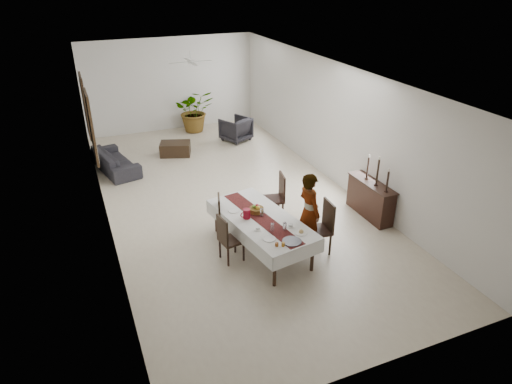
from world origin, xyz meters
name	(u,v)px	position (x,y,z in m)	size (l,w,h in m)	color
floor	(229,198)	(0.00, 0.00, 0.00)	(6.00, 12.00, 0.00)	beige
ceiling	(226,72)	(0.00, 0.00, 3.20)	(6.00, 12.00, 0.02)	silver
wall_back	(170,85)	(0.00, 6.00, 1.60)	(6.00, 0.02, 3.20)	silver
wall_front	(378,283)	(0.00, -6.00, 1.60)	(6.00, 0.02, 3.20)	silver
wall_left	(98,158)	(-3.00, 0.00, 1.60)	(0.02, 12.00, 3.20)	silver
wall_right	(335,124)	(3.00, 0.00, 1.60)	(0.02, 12.00, 3.20)	silver
dining_table_top	(261,219)	(-0.18, -2.47, 0.73)	(1.01, 2.41, 0.05)	black
table_leg_fl	(275,270)	(-0.42, -3.67, 0.35)	(0.07, 0.07, 0.70)	black
table_leg_fr	(312,255)	(0.45, -3.52, 0.35)	(0.07, 0.07, 0.70)	black
table_leg_bl	(216,217)	(-0.80, -1.41, 0.35)	(0.07, 0.07, 0.70)	black
table_leg_br	(250,207)	(0.07, -1.27, 0.35)	(0.07, 0.07, 0.70)	black
tablecloth_top	(261,218)	(-0.18, -2.47, 0.76)	(1.19, 2.59, 0.01)	silver
tablecloth_drape_left	(236,232)	(-0.76, -2.57, 0.61)	(0.01, 2.59, 0.30)	silver
tablecloth_drape_right	(284,217)	(0.40, -2.37, 0.61)	(0.01, 2.59, 0.30)	white
tablecloth_drape_near	(299,255)	(0.04, -3.74, 0.61)	(1.19, 0.01, 0.30)	silver
tablecloth_drape_far	(230,200)	(-0.39, -1.20, 0.61)	(1.19, 0.01, 0.30)	white
table_runner	(261,218)	(-0.18, -2.47, 0.77)	(0.35, 2.51, 0.00)	maroon
red_pitcher	(247,214)	(-0.45, -2.36, 0.87)	(0.15, 0.15, 0.20)	maroon
pitcher_handle	(243,215)	(-0.53, -2.38, 0.87)	(0.12, 0.12, 0.02)	maroon
wine_glass_near	(285,227)	(0.05, -3.09, 0.85)	(0.07, 0.07, 0.17)	silver
wine_glass_mid	(272,228)	(-0.18, -3.03, 0.85)	(0.07, 0.07, 0.17)	white
wine_glass_far	(262,212)	(-0.14, -2.41, 0.85)	(0.07, 0.07, 0.17)	silver
teacup_right	(291,225)	(0.22, -3.01, 0.80)	(0.09, 0.09, 0.06)	silver
saucer_right	(291,226)	(0.22, -3.01, 0.77)	(0.15, 0.15, 0.01)	white
teacup_left	(258,228)	(-0.41, -2.87, 0.80)	(0.09, 0.09, 0.06)	white
saucer_left	(258,229)	(-0.41, -2.87, 0.77)	(0.15, 0.15, 0.01)	white
plate_near_right	(301,233)	(0.30, -3.31, 0.77)	(0.24, 0.24, 0.02)	white
bread_near_right	(301,232)	(0.30, -3.31, 0.80)	(0.09, 0.09, 0.09)	tan
plate_near_left	(269,239)	(-0.35, -3.26, 0.77)	(0.24, 0.24, 0.02)	silver
plate_far_left	(234,210)	(-0.59, -1.98, 0.77)	(0.24, 0.24, 0.02)	white
serving_tray	(292,241)	(0.00, -3.51, 0.78)	(0.36, 0.36, 0.02)	#3F4044
jam_jar_a	(283,244)	(-0.21, -3.58, 0.80)	(0.06, 0.06, 0.08)	#9C6116
jam_jar_b	(277,244)	(-0.32, -3.53, 0.80)	(0.06, 0.06, 0.08)	brown
fruit_basket	(257,210)	(-0.17, -2.21, 0.82)	(0.30, 0.30, 0.10)	brown
fruit_red	(257,206)	(-0.14, -2.19, 0.89)	(0.09, 0.09, 0.09)	maroon
fruit_green	(254,207)	(-0.21, -2.19, 0.89)	(0.08, 0.08, 0.08)	#5B8D2A
fruit_yellow	(258,208)	(-0.16, -2.26, 0.89)	(0.08, 0.08, 0.08)	gold
chair_right_near_seat	(318,231)	(0.87, -2.99, 0.50)	(0.48, 0.48, 0.05)	black
chair_right_near_leg_fl	(330,245)	(1.05, -3.20, 0.24)	(0.05, 0.05, 0.47)	black
chair_right_near_leg_fr	(322,235)	(1.08, -2.80, 0.24)	(0.05, 0.05, 0.47)	black
chair_right_near_leg_bl	(313,248)	(0.66, -3.17, 0.24)	(0.05, 0.05, 0.47)	black
chair_right_near_leg_br	(305,238)	(0.69, -2.78, 0.24)	(0.05, 0.05, 0.47)	black
chair_right_near_back	(329,215)	(1.09, -3.00, 0.83)	(0.48, 0.04, 0.61)	black
chair_right_far_seat	(273,199)	(0.61, -1.35, 0.49)	(0.47, 0.47, 0.05)	black
chair_right_far_leg_fl	(283,212)	(0.76, -1.57, 0.23)	(0.05, 0.05, 0.46)	black
chair_right_far_leg_fr	(279,205)	(0.83, -1.20, 0.23)	(0.05, 0.05, 0.46)	black
chair_right_far_leg_bl	(267,214)	(0.38, -1.50, 0.23)	(0.05, 0.05, 0.46)	black
chair_right_far_leg_br	(263,206)	(0.46, -1.12, 0.23)	(0.05, 0.05, 0.46)	black
chair_right_far_back	(282,186)	(0.82, -1.39, 0.81)	(0.47, 0.04, 0.60)	black
chair_left_near_seat	(231,240)	(-0.86, -2.56, 0.45)	(0.43, 0.43, 0.05)	black
chair_left_near_leg_fl	(220,249)	(-1.06, -2.41, 0.21)	(0.04, 0.04, 0.42)	black
chair_left_near_leg_fr	(228,257)	(-1.01, -2.76, 0.21)	(0.04, 0.04, 0.42)	black
chair_left_near_leg_bl	(235,244)	(-0.71, -2.36, 0.21)	(0.04, 0.04, 0.42)	black
chair_left_near_leg_br	(244,252)	(-0.66, -2.71, 0.21)	(0.04, 0.04, 0.42)	black
chair_left_near_back	(222,230)	(-1.05, -2.59, 0.74)	(0.43, 0.04, 0.55)	black
chair_left_far_seat	(229,220)	(-0.64, -1.79, 0.46)	(0.44, 0.44, 0.05)	black
chair_left_far_leg_fl	(221,226)	(-0.76, -1.56, 0.21)	(0.04, 0.04, 0.43)	black
chair_left_far_leg_fr	(221,234)	(-0.86, -1.90, 0.21)	(0.04, 0.04, 0.43)	black
chair_left_far_leg_bl	(237,225)	(-0.42, -1.67, 0.21)	(0.04, 0.04, 0.43)	black
chair_left_far_leg_br	(238,233)	(-0.52, -2.01, 0.21)	(0.04, 0.04, 0.43)	black
chair_left_far_back	(219,208)	(-0.83, -1.73, 0.75)	(0.44, 0.04, 0.55)	black
woman	(309,212)	(0.76, -2.77, 0.86)	(0.62, 0.41, 1.71)	gray
sideboard_body	(370,200)	(2.78, -2.11, 0.42)	(0.37, 1.39, 0.83)	black
sideboard_top	(372,183)	(2.78, -2.11, 0.85)	(0.41, 1.44, 0.03)	black
candlestick_near_base	(386,191)	(2.78, -2.62, 0.88)	(0.09, 0.09, 0.03)	black
candlestick_near_shaft	(388,181)	(2.78, -2.62, 1.12)	(0.05, 0.05, 0.46)	black
candlestick_near_candle	(389,170)	(2.78, -2.62, 1.39)	(0.03, 0.03, 0.07)	beige
candlestick_mid_base	(376,184)	(2.78, -2.25, 0.88)	(0.09, 0.09, 0.03)	black
candlestick_mid_shaft	(378,172)	(2.78, -2.25, 1.19)	(0.05, 0.05, 0.60)	black
candlestick_mid_candle	(380,158)	(2.78, -2.25, 1.53)	(0.03, 0.03, 0.07)	silver
candlestick_far_base	(367,178)	(2.78, -1.88, 0.88)	(0.09, 0.09, 0.03)	black
candlestick_far_shaft	(368,168)	(2.78, -1.88, 1.14)	(0.05, 0.05, 0.51)	black
candlestick_far_candle	(369,156)	(2.78, -1.88, 1.44)	(0.03, 0.03, 0.07)	beige
sofa	(115,160)	(-2.45, 2.95, 0.30)	(2.08, 0.81, 0.61)	#28262B
armchair	(236,129)	(1.65, 3.95, 0.40)	(0.85, 0.87, 0.79)	#242126
coffee_table	(175,149)	(-0.56, 3.44, 0.20)	(0.91, 0.61, 0.41)	black
potted_plant	(195,110)	(0.67, 5.44, 0.75)	(1.35, 1.17, 1.49)	#255221
mirror_frame_near	(91,127)	(-2.96, 2.20, 1.60)	(0.06, 1.05, 1.85)	black
mirror_glass_near	(93,127)	(-2.92, 2.20, 1.60)	(0.01, 0.90, 1.70)	silver
mirror_frame_far	(85,106)	(-2.96, 4.30, 1.60)	(0.06, 1.05, 1.85)	black
mirror_glass_far	(86,106)	(-2.92, 4.30, 1.60)	(0.01, 0.90, 1.70)	silver
fan_rod	(190,55)	(0.00, 3.00, 3.10)	(0.04, 0.04, 0.20)	silver
fan_hub	(191,62)	(0.00, 3.00, 2.90)	(0.16, 0.16, 0.08)	silver
fan_blade_n	(188,60)	(0.00, 3.35, 2.90)	(0.10, 0.55, 0.01)	silver
fan_blade_s	(194,64)	(0.00, 2.65, 2.90)	(0.10, 0.55, 0.01)	silver
fan_blade_e	(203,61)	(0.35, 3.00, 2.90)	(0.55, 0.10, 0.01)	silver
fan_blade_w	(179,63)	(-0.35, 3.00, 2.90)	(0.55, 0.10, 0.01)	white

